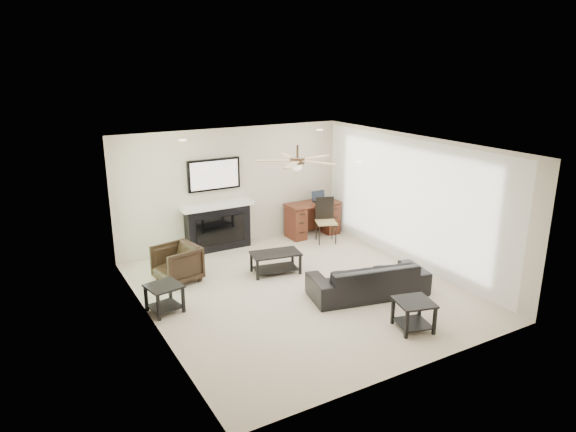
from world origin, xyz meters
The scene contains 10 objects.
room_shell centered at (0.19, 0.08, 1.68)m, with size 5.50×5.54×2.52m.
sofa centered at (0.91, -0.71, 0.29)m, with size 1.98×0.77×0.58m, color black.
armchair centered at (-1.69, 1.44, 0.33)m, with size 0.71×0.73×0.66m, color black.
coffee_table centered at (0.01, 0.89, 0.20)m, with size 0.90×0.50×0.40m, color black.
end_table_near centered at (0.76, -1.96, 0.23)m, with size 0.52×0.52×0.45m, color black.
end_table_left centered at (-2.24, 0.39, 0.23)m, with size 0.50×0.50×0.45m, color black.
fireplace_unit centered at (-0.42, 2.58, 0.95)m, with size 1.52×0.34×1.91m, color black.
desk centered at (1.78, 2.40, 0.38)m, with size 1.22×0.56×0.76m, color #432210.
desk_chair centered at (1.78, 1.85, 0.48)m, with size 0.42×0.44×0.97m, color black.
laptop centered at (1.98, 2.38, 0.88)m, with size 0.33×0.24×0.23m, color black.
Camera 1 is at (-4.19, -6.92, 3.77)m, focal length 32.00 mm.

